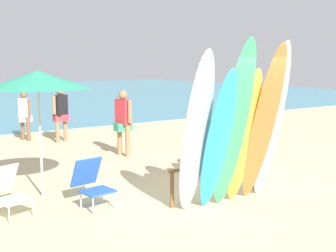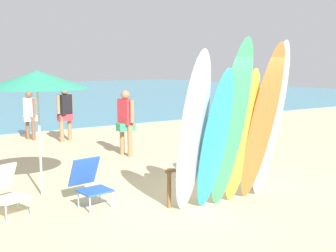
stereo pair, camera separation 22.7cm
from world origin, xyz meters
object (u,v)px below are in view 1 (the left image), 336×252
(beachgoer_by_water, at_px, (61,111))
(beach_chair_red, at_px, (7,190))
(beach_umbrella, at_px, (38,80))
(surfboard_yellow_3, at_px, (244,137))
(surfboard_orange_4, at_px, (264,124))
(surfboard_grey_0, at_px, (196,134))
(surfboard_grey_5, at_px, (272,121))
(surfboard_green_2, at_px, (234,126))
(beach_chair_blue, at_px, (91,181))
(surfboard_rack, at_px, (217,171))
(surfboard_teal_1, at_px, (218,141))
(beachgoer_near_rack, at_px, (123,118))
(beachgoer_midbeach, at_px, (25,112))

(beachgoer_by_water, height_order, beach_chair_red, beachgoer_by_water)
(beachgoer_by_water, xyz_separation_m, beach_umbrella, (-2.19, -5.09, 1.15))
(surfboard_yellow_3, relative_size, surfboard_orange_4, 0.84)
(surfboard_grey_0, bearing_deg, surfboard_grey_5, -0.16)
(beachgoer_by_water, distance_m, beach_umbrella, 5.65)
(surfboard_orange_4, height_order, surfboard_grey_5, surfboard_grey_5)
(surfboard_green_2, height_order, beach_chair_blue, surfboard_green_2)
(surfboard_rack, xyz_separation_m, beach_chair_red, (-3.35, 1.15, -0.07))
(surfboard_grey_0, bearing_deg, surfboard_teal_1, -14.98)
(surfboard_grey_5, bearing_deg, beachgoer_near_rack, 92.62)
(surfboard_rack, distance_m, surfboard_green_2, 1.11)
(beachgoer_near_rack, bearing_deg, beachgoer_midbeach, 12.33)
(surfboard_teal_1, height_order, surfboard_green_2, surfboard_green_2)
(surfboard_yellow_3, height_order, beachgoer_midbeach, surfboard_yellow_3)
(surfboard_teal_1, height_order, beachgoer_midbeach, surfboard_teal_1)
(surfboard_orange_4, xyz_separation_m, beachgoer_near_rack, (-0.24, 4.68, -0.39))
(surfboard_grey_5, xyz_separation_m, beach_umbrella, (-3.40, 2.32, 0.72))
(beachgoer_near_rack, distance_m, beach_chair_red, 4.67)
(surfboard_rack, relative_size, surfboard_grey_5, 0.72)
(surfboard_grey_0, distance_m, beach_umbrella, 2.99)
(surfboard_rack, height_order, surfboard_orange_4, surfboard_orange_4)
(surfboard_green_2, distance_m, beach_umbrella, 3.50)
(beachgoer_near_rack, relative_size, beach_chair_blue, 2.11)
(surfboard_rack, height_order, surfboard_yellow_3, surfboard_yellow_3)
(surfboard_rack, bearing_deg, beach_chair_red, 161.02)
(beachgoer_midbeach, relative_size, beach_umbrella, 0.68)
(surfboard_rack, height_order, beach_chair_red, beach_chair_red)
(surfboard_grey_0, relative_size, beach_chair_red, 3.18)
(beachgoer_by_water, bearing_deg, surfboard_green_2, -114.98)
(surfboard_orange_4, distance_m, beachgoer_by_water, 7.58)
(surfboard_orange_4, distance_m, beachgoer_near_rack, 4.70)
(surfboard_green_2, height_order, surfboard_yellow_3, surfboard_green_2)
(surfboard_grey_0, relative_size, surfboard_grey_5, 0.94)
(surfboard_grey_0, distance_m, beachgoer_midbeach, 8.30)
(beachgoer_midbeach, bearing_deg, surfboard_rack, -10.80)
(beachgoer_near_rack, distance_m, beachgoer_by_water, 2.91)
(beachgoer_midbeach, bearing_deg, surfboard_grey_0, -17.06)
(beach_chair_red, bearing_deg, surfboard_yellow_3, -43.54)
(surfboard_grey_0, height_order, surfboard_green_2, surfboard_green_2)
(surfboard_teal_1, height_order, beach_umbrella, surfboard_teal_1)
(surfboard_grey_0, xyz_separation_m, surfboard_grey_5, (1.66, -0.03, 0.09))
(beachgoer_midbeach, height_order, beach_chair_red, beachgoer_midbeach)
(surfboard_yellow_3, relative_size, beach_chair_red, 2.83)
(surfboard_grey_5, bearing_deg, beachgoer_by_water, 95.02)
(beachgoer_near_rack, bearing_deg, beach_umbrella, 118.63)
(surfboard_teal_1, relative_size, surfboard_yellow_3, 1.02)
(surfboard_teal_1, height_order, beachgoer_near_rack, surfboard_teal_1)
(surfboard_grey_0, distance_m, beach_chair_red, 3.13)
(surfboard_green_2, relative_size, surfboard_orange_4, 1.01)
(surfboard_orange_4, bearing_deg, surfboard_green_2, -178.57)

